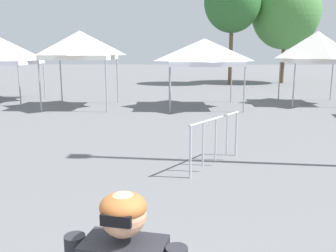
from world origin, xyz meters
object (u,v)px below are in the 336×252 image
canopy_tent_behind_left (204,52)px  tree_behind_tents_center (286,12)px  tree_behind_tents_left (232,1)px  canopy_tent_left_of_center (80,45)px  crowd_barrier_near_person (216,132)px  canopy_tent_far_right (317,47)px

canopy_tent_behind_left → tree_behind_tents_center: tree_behind_tents_center is taller
tree_behind_tents_left → canopy_tent_left_of_center: bearing=-124.9°
tree_behind_tents_center → crowd_barrier_near_person: (-7.44, -21.59, -4.63)m
canopy_tent_left_of_center → tree_behind_tents_left: tree_behind_tents_left is taller
canopy_tent_left_of_center → tree_behind_tents_center: tree_behind_tents_center is taller
canopy_tent_behind_left → tree_behind_tents_center: size_ratio=0.39×
canopy_tent_behind_left → tree_behind_tents_left: tree_behind_tents_left is taller
tree_behind_tents_center → tree_behind_tents_left: bearing=-163.7°
canopy_tent_far_right → crowd_barrier_near_person: 11.54m
canopy_tent_far_right → crowd_barrier_near_person: size_ratio=1.92×
canopy_tent_left_of_center → canopy_tent_behind_left: size_ratio=1.03×
canopy_tent_far_right → tree_behind_tents_left: bearing=103.3°
canopy_tent_left_of_center → canopy_tent_behind_left: canopy_tent_left_of_center is taller
tree_behind_tents_left → canopy_tent_far_right: bearing=-76.7°
crowd_barrier_near_person → canopy_tent_behind_left: bearing=87.6°
canopy_tent_far_right → crowd_barrier_near_person: bearing=-119.8°
canopy_tent_left_of_center → canopy_tent_far_right: (10.70, 1.34, -0.06)m
tree_behind_tents_left → crowd_barrier_near_person: (-3.19, -20.34, -5.25)m
canopy_tent_far_right → tree_behind_tents_center: size_ratio=0.41×
canopy_tent_behind_left → tree_behind_tents_center: 15.04m
tree_behind_tents_center → tree_behind_tents_left: tree_behind_tents_left is taller
canopy_tent_far_right → tree_behind_tents_center: bearing=81.4°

